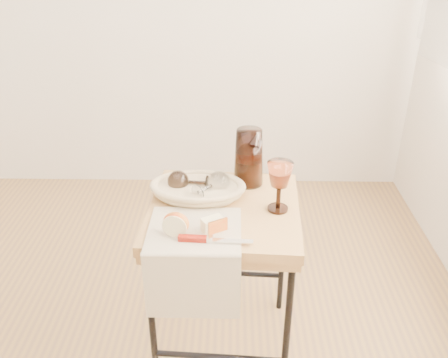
# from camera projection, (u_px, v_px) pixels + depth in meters

# --- Properties ---
(side_table) EXTENTS (0.55, 0.55, 0.66)m
(side_table) POSITION_uv_depth(u_px,v_px,m) (224.00, 281.00, 1.84)
(side_table) COLOR brown
(side_table) RESTS_ON floor
(tea_towel) EXTENTS (0.30, 0.27, 0.01)m
(tea_towel) POSITION_uv_depth(u_px,v_px,m) (194.00, 230.00, 1.55)
(tea_towel) COLOR beige
(tea_towel) RESTS_ON side_table
(bread_basket) EXTENTS (0.31, 0.22, 0.05)m
(bread_basket) POSITION_uv_depth(u_px,v_px,m) (198.00, 190.00, 1.73)
(bread_basket) COLOR #977957
(bread_basket) RESTS_ON side_table
(goblet_lying_a) EXTENTS (0.14, 0.09, 0.08)m
(goblet_lying_a) POSITION_uv_depth(u_px,v_px,m) (190.00, 182.00, 1.73)
(goblet_lying_a) COLOR #37281D
(goblet_lying_a) RESTS_ON bread_basket
(goblet_lying_b) EXTENTS (0.15, 0.15, 0.08)m
(goblet_lying_b) POSITION_uv_depth(u_px,v_px,m) (210.00, 186.00, 1.70)
(goblet_lying_b) COLOR white
(goblet_lying_b) RESTS_ON bread_basket
(pitcher) EXTENTS (0.23, 0.27, 0.25)m
(pitcher) POSITION_uv_depth(u_px,v_px,m) (249.00, 157.00, 1.78)
(pitcher) COLOR black
(pitcher) RESTS_ON side_table
(wine_goblet) EXTENTS (0.10, 0.10, 0.18)m
(wine_goblet) POSITION_uv_depth(u_px,v_px,m) (279.00, 187.00, 1.62)
(wine_goblet) COLOR white
(wine_goblet) RESTS_ON side_table
(apple_half) EXTENTS (0.09, 0.06, 0.08)m
(apple_half) POSITION_uv_depth(u_px,v_px,m) (176.00, 223.00, 1.51)
(apple_half) COLOR red
(apple_half) RESTS_ON tea_towel
(apple_wedge) EXTENTS (0.08, 0.07, 0.05)m
(apple_wedge) POSITION_uv_depth(u_px,v_px,m) (212.00, 224.00, 1.53)
(apple_wedge) COLOR #F7E8AE
(apple_wedge) RESTS_ON tea_towel
(table_knife) EXTENTS (0.23, 0.04, 0.02)m
(table_knife) POSITION_uv_depth(u_px,v_px,m) (212.00, 239.00, 1.48)
(table_knife) COLOR silver
(table_knife) RESTS_ON tea_towel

